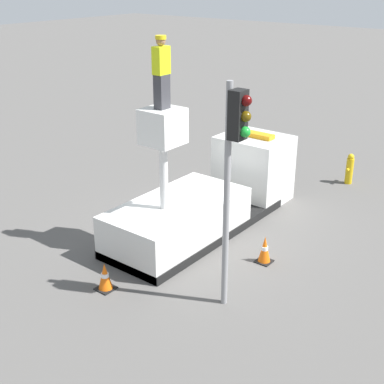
# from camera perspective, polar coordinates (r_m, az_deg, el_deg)

# --- Properties ---
(ground_plane) EXTENTS (120.00, 120.00, 0.00)m
(ground_plane) POSITION_cam_1_polar(r_m,az_deg,el_deg) (15.73, 0.55, -4.09)
(ground_plane) COLOR #565451
(bucket_truck) EXTENTS (6.93, 2.20, 3.91)m
(bucket_truck) POSITION_cam_1_polar(r_m,az_deg,el_deg) (15.82, 1.89, -0.68)
(bucket_truck) COLOR black
(bucket_truck) RESTS_ON ground
(worker) EXTENTS (0.40, 0.26, 1.75)m
(worker) POSITION_cam_1_polar(r_m,az_deg,el_deg) (13.14, -3.28, 12.59)
(worker) COLOR #38383D
(worker) RESTS_ON bucket_truck
(traffic_light_pole) EXTENTS (0.34, 0.57, 5.09)m
(traffic_light_pole) POSITION_cam_1_polar(r_m,az_deg,el_deg) (10.88, 4.47, 3.98)
(traffic_light_pole) COLOR gray
(traffic_light_pole) RESTS_ON ground
(fire_hydrant) EXTENTS (0.50, 0.26, 1.11)m
(fire_hydrant) POSITION_cam_1_polar(r_m,az_deg,el_deg) (19.76, 16.46, 2.38)
(fire_hydrant) COLOR gold
(fire_hydrant) RESTS_ON ground
(traffic_cone_rear) EXTENTS (0.42, 0.42, 0.69)m
(traffic_cone_rear) POSITION_cam_1_polar(r_m,az_deg,el_deg) (13.01, -9.26, -8.94)
(traffic_cone_rear) COLOR black
(traffic_cone_rear) RESTS_ON ground
(traffic_cone_curbside) EXTENTS (0.40, 0.40, 0.74)m
(traffic_cone_curbside) POSITION_cam_1_polar(r_m,az_deg,el_deg) (14.07, 7.75, -6.15)
(traffic_cone_curbside) COLOR black
(traffic_cone_curbside) RESTS_ON ground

